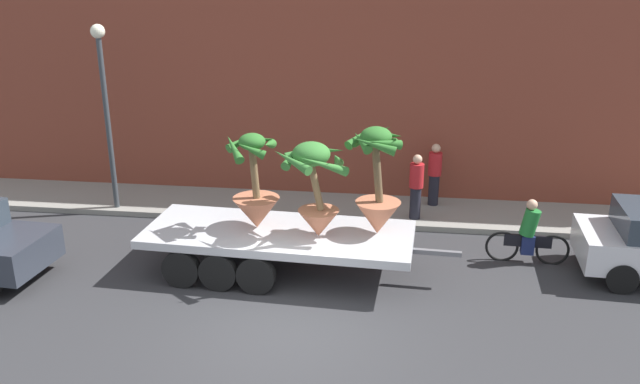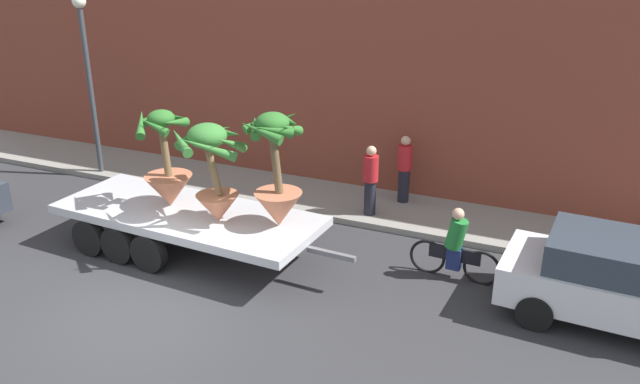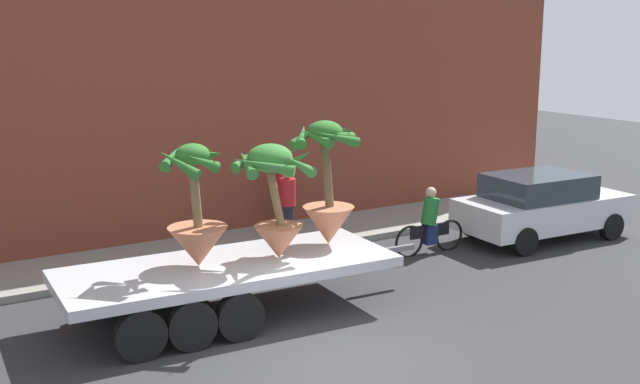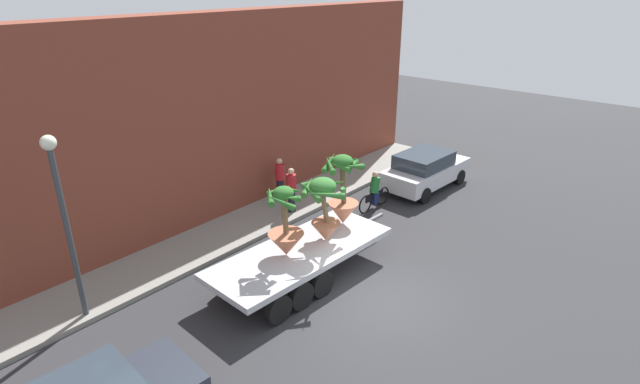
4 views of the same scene
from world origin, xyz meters
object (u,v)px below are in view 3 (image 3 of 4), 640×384
at_px(potted_palm_rear, 196,222).
at_px(cyclist, 430,224).
at_px(potted_palm_front, 327,191).
at_px(parked_car, 542,205).
at_px(pedestrian_far_left, 284,193).
at_px(pedestrian_near_gate, 288,204).
at_px(flatbed_trailer, 214,278).
at_px(potted_palm_middle, 275,197).

bearing_deg(potted_palm_rear, cyclist, 10.45).
bearing_deg(potted_palm_front, parked_car, 5.79).
height_order(potted_palm_rear, pedestrian_far_left, potted_palm_rear).
distance_m(cyclist, pedestrian_near_gate, 3.22).
bearing_deg(cyclist, flatbed_trailer, -168.23).
xyz_separation_m(flatbed_trailer, potted_palm_middle, (1.09, -0.20, 1.32)).
xyz_separation_m(potted_palm_rear, potted_palm_front, (2.59, 0.02, 0.24)).
relative_size(potted_palm_middle, cyclist, 1.10).
bearing_deg(potted_palm_middle, pedestrian_near_gate, 57.84).
xyz_separation_m(cyclist, pedestrian_near_gate, (-2.49, 2.00, 0.37)).
relative_size(flatbed_trailer, potted_palm_rear, 3.24).
distance_m(potted_palm_middle, cyclist, 5.03).
bearing_deg(pedestrian_far_left, flatbed_trailer, -131.01).
xyz_separation_m(potted_palm_middle, cyclist, (4.62, 1.39, -1.41)).
bearing_deg(pedestrian_near_gate, cyclist, -38.65).
xyz_separation_m(potted_palm_rear, pedestrian_near_gate, (3.46, 3.09, -0.70)).
relative_size(parked_car, pedestrian_near_gate, 2.51).
xyz_separation_m(potted_palm_middle, pedestrian_far_left, (2.63, 4.47, -1.03)).
bearing_deg(cyclist, pedestrian_near_gate, 141.35).
distance_m(flatbed_trailer, potted_palm_rear, 1.02).
relative_size(flatbed_trailer, parked_car, 1.59).
bearing_deg(potted_palm_front, pedestrian_near_gate, 74.20).
distance_m(potted_palm_rear, parked_car, 9.06).
bearing_deg(flatbed_trailer, pedestrian_far_left, 48.99).
relative_size(flatbed_trailer, cyclist, 3.70).
distance_m(flatbed_trailer, potted_palm_middle, 1.72).
height_order(potted_palm_front, cyclist, potted_palm_front).
bearing_deg(parked_car, flatbed_trailer, -175.04).
xyz_separation_m(potted_palm_middle, pedestrian_near_gate, (2.13, 3.38, -1.03)).
height_order(potted_palm_rear, cyclist, potted_palm_rear).
xyz_separation_m(parked_car, pedestrian_near_gate, (-5.53, 2.43, 0.22)).
distance_m(flatbed_trailer, potted_palm_front, 2.65).
bearing_deg(potted_palm_rear, parked_car, 4.25).
xyz_separation_m(flatbed_trailer, parked_car, (8.75, 0.76, 0.07)).
relative_size(potted_palm_rear, potted_palm_front, 0.91).
distance_m(parked_car, pedestrian_near_gate, 6.04).
relative_size(potted_palm_rear, pedestrian_near_gate, 1.23).
bearing_deg(potted_palm_front, potted_palm_rear, -179.59).
bearing_deg(pedestrian_far_left, parked_car, -34.92).
distance_m(potted_palm_rear, pedestrian_near_gate, 4.70).
xyz_separation_m(potted_palm_middle, potted_palm_front, (1.26, 0.31, -0.09)).
bearing_deg(parked_car, potted_palm_rear, -175.75).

